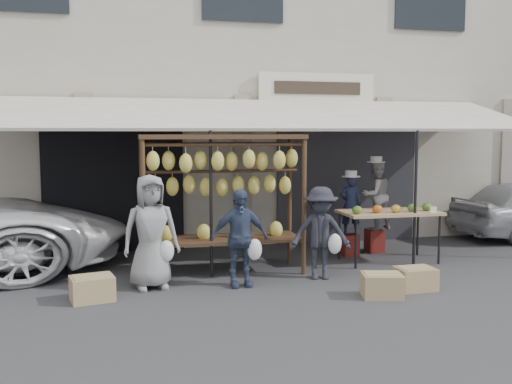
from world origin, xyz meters
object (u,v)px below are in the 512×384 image
at_px(customer_left, 151,232).
at_px(customer_right, 320,233).
at_px(banana_rack, 222,176).
at_px(crate_near_a, 382,285).
at_px(crate_far, 92,288).
at_px(produce_table, 390,213).
at_px(vendor_left, 350,205).
at_px(vendor_right, 375,195).
at_px(customer_mid, 239,238).
at_px(crate_near_b, 415,279).

distance_m(customer_left, customer_right, 2.58).
distance_m(banana_rack, crate_near_a, 2.99).
bearing_deg(crate_far, crate_near_a, -10.68).
relative_size(banana_rack, produce_table, 1.53).
height_order(vendor_left, customer_right, vendor_left).
bearing_deg(vendor_right, vendor_left, 5.03).
distance_m(customer_mid, crate_near_b, 2.62).
relative_size(crate_near_b, crate_far, 0.96).
xyz_separation_m(vendor_right, customer_mid, (-3.00, -1.83, -0.36)).
distance_m(banana_rack, customer_mid, 1.18).
xyz_separation_m(vendor_left, vendor_right, (0.60, 0.22, 0.14)).
bearing_deg(vendor_left, crate_far, 38.70).
height_order(vendor_right, crate_far, vendor_right).
bearing_deg(crate_near_b, produce_table, 75.83).
xyz_separation_m(vendor_right, customer_left, (-4.27, -1.65, -0.25)).
distance_m(vendor_left, crate_near_b, 2.50).
bearing_deg(vendor_left, produce_table, 142.32).
xyz_separation_m(vendor_left, customer_left, (-3.68, -1.42, -0.11)).
relative_size(crate_near_a, crate_far, 0.97).
xyz_separation_m(customer_right, crate_near_b, (1.13, -0.91, -0.56)).
relative_size(customer_left, crate_near_b, 3.11).
height_order(produce_table, crate_far, produce_table).
height_order(produce_table, customer_mid, customer_mid).
bearing_deg(vendor_left, customer_mid, 49.72).
bearing_deg(crate_near_a, crate_far, 169.32).
height_order(banana_rack, crate_far, banana_rack).
height_order(vendor_right, customer_mid, vendor_right).
bearing_deg(vendor_left, customer_left, 37.22).
bearing_deg(vendor_left, banana_rack, 33.54).
height_order(banana_rack, crate_near_a, banana_rack).
relative_size(customer_left, customer_mid, 1.15).
bearing_deg(crate_near_a, customer_mid, 150.93).
relative_size(customer_mid, crate_far, 2.60).
bearing_deg(customer_left, crate_far, -161.26).
bearing_deg(customer_right, crate_near_a, -55.64).
bearing_deg(crate_far, vendor_left, 22.64).
bearing_deg(crate_far, customer_right, 6.82).
bearing_deg(vendor_left, crate_near_a, 93.13).
xyz_separation_m(vendor_left, crate_near_b, (0.03, -2.37, -0.79)).
xyz_separation_m(banana_rack, customer_mid, (0.11, -0.81, -0.85)).
height_order(banana_rack, customer_left, banana_rack).
relative_size(customer_left, customer_right, 1.16).
bearing_deg(crate_near_a, banana_rack, 136.50).
bearing_deg(customer_left, vendor_right, 10.92).
xyz_separation_m(banana_rack, customer_left, (-1.17, -0.63, -0.74)).
height_order(customer_right, crate_far, customer_right).
bearing_deg(customer_mid, crate_near_a, -31.28).
height_order(customer_left, customer_right, customer_left).
bearing_deg(crate_far, vendor_right, 22.40).
bearing_deg(crate_near_a, vendor_right, 67.11).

